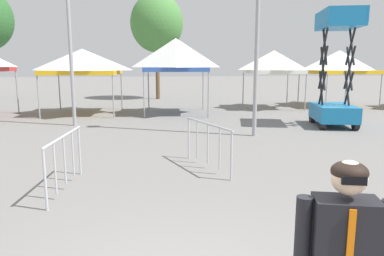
{
  "coord_description": "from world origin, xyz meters",
  "views": [
    {
      "loc": [
        -0.24,
        -3.05,
        2.39
      ],
      "look_at": [
        0.53,
        3.04,
        1.3
      ],
      "focal_mm": 33.55,
      "sensor_mm": 36.0,
      "label": 1
    }
  ],
  "objects_px": {
    "tree_behind_tents_center": "(157,23)",
    "crowd_barrier_near_person": "(208,137)",
    "canopy_tent_behind_right": "(82,62)",
    "scissor_lift": "(334,93)",
    "canopy_tent_far_right": "(339,62)",
    "crowd_barrier_mid_lot": "(64,152)",
    "canopy_tent_far_left": "(176,55)",
    "canopy_tent_center": "(274,62)"
  },
  "relations": [
    {
      "from": "scissor_lift",
      "to": "tree_behind_tents_center",
      "type": "bearing_deg",
      "value": 117.89
    },
    {
      "from": "canopy_tent_far_right",
      "to": "crowd_barrier_near_person",
      "type": "xyz_separation_m",
      "value": [
        -9.54,
        -11.57,
        -1.77
      ]
    },
    {
      "from": "canopy_tent_far_left",
      "to": "canopy_tent_center",
      "type": "bearing_deg",
      "value": 15.4
    },
    {
      "from": "tree_behind_tents_center",
      "to": "canopy_tent_far_right",
      "type": "bearing_deg",
      "value": -29.58
    },
    {
      "from": "canopy_tent_far_left",
      "to": "canopy_tent_center",
      "type": "height_order",
      "value": "canopy_tent_far_left"
    },
    {
      "from": "scissor_lift",
      "to": "crowd_barrier_near_person",
      "type": "height_order",
      "value": "scissor_lift"
    },
    {
      "from": "canopy_tent_center",
      "to": "crowd_barrier_mid_lot",
      "type": "bearing_deg",
      "value": -124.78
    },
    {
      "from": "canopy_tent_far_right",
      "to": "canopy_tent_center",
      "type": "bearing_deg",
      "value": -173.01
    },
    {
      "from": "canopy_tent_behind_right",
      "to": "crowd_barrier_mid_lot",
      "type": "bearing_deg",
      "value": -82.55
    },
    {
      "from": "canopy_tent_behind_right",
      "to": "canopy_tent_far_right",
      "type": "distance_m",
      "value": 14.04
    },
    {
      "from": "canopy_tent_far_right",
      "to": "canopy_tent_far_left",
      "type": "bearing_deg",
      "value": -168.13
    },
    {
      "from": "canopy_tent_far_right",
      "to": "crowd_barrier_near_person",
      "type": "distance_m",
      "value": 15.1
    },
    {
      "from": "canopy_tent_behind_right",
      "to": "canopy_tent_far_left",
      "type": "distance_m",
      "value": 4.52
    },
    {
      "from": "canopy_tent_behind_right",
      "to": "canopy_tent_far_right",
      "type": "xyz_separation_m",
      "value": [
        13.96,
        1.46,
        0.0
      ]
    },
    {
      "from": "crowd_barrier_mid_lot",
      "to": "tree_behind_tents_center",
      "type": "bearing_deg",
      "value": 82.7
    },
    {
      "from": "scissor_lift",
      "to": "crowd_barrier_mid_lot",
      "type": "xyz_separation_m",
      "value": [
        -8.81,
        -6.23,
        -0.55
      ]
    },
    {
      "from": "tree_behind_tents_center",
      "to": "crowd_barrier_near_person",
      "type": "bearing_deg",
      "value": -88.02
    },
    {
      "from": "canopy_tent_far_left",
      "to": "scissor_lift",
      "type": "height_order",
      "value": "scissor_lift"
    },
    {
      "from": "crowd_barrier_near_person",
      "to": "canopy_tent_center",
      "type": "bearing_deg",
      "value": 63.63
    },
    {
      "from": "canopy_tent_far_left",
      "to": "tree_behind_tents_center",
      "type": "bearing_deg",
      "value": 94.81
    },
    {
      "from": "canopy_tent_center",
      "to": "scissor_lift",
      "type": "xyz_separation_m",
      "value": [
        0.36,
        -5.94,
        -1.22
      ]
    },
    {
      "from": "crowd_barrier_near_person",
      "to": "crowd_barrier_mid_lot",
      "type": "bearing_deg",
      "value": -159.75
    },
    {
      "from": "scissor_lift",
      "to": "crowd_barrier_near_person",
      "type": "relative_size",
      "value": 2.2
    },
    {
      "from": "crowd_barrier_mid_lot",
      "to": "crowd_barrier_near_person",
      "type": "xyz_separation_m",
      "value": [
        2.96,
        1.09,
        0.0
      ]
    },
    {
      "from": "canopy_tent_behind_right",
      "to": "canopy_tent_center",
      "type": "xyz_separation_m",
      "value": [
        9.91,
        0.97,
        -0.0
      ]
    },
    {
      "from": "canopy_tent_behind_right",
      "to": "scissor_lift",
      "type": "distance_m",
      "value": 11.48
    },
    {
      "from": "canopy_tent_far_right",
      "to": "crowd_barrier_mid_lot",
      "type": "bearing_deg",
      "value": -134.61
    },
    {
      "from": "canopy_tent_far_left",
      "to": "crowd_barrier_mid_lot",
      "type": "distance_m",
      "value": 11.28
    },
    {
      "from": "canopy_tent_center",
      "to": "crowd_barrier_near_person",
      "type": "distance_m",
      "value": 12.49
    },
    {
      "from": "canopy_tent_far_left",
      "to": "crowd_barrier_mid_lot",
      "type": "bearing_deg",
      "value": -105.76
    },
    {
      "from": "canopy_tent_center",
      "to": "scissor_lift",
      "type": "relative_size",
      "value": 0.72
    },
    {
      "from": "canopy_tent_far_right",
      "to": "scissor_lift",
      "type": "xyz_separation_m",
      "value": [
        -3.69,
        -6.43,
        -1.22
      ]
    },
    {
      "from": "canopy_tent_far_left",
      "to": "canopy_tent_far_right",
      "type": "bearing_deg",
      "value": 11.87
    },
    {
      "from": "canopy_tent_far_left",
      "to": "canopy_tent_center",
      "type": "relative_size",
      "value": 1.16
    },
    {
      "from": "tree_behind_tents_center",
      "to": "crowd_barrier_mid_lot",
      "type": "relative_size",
      "value": 3.4
    },
    {
      "from": "canopy_tent_behind_right",
      "to": "tree_behind_tents_center",
      "type": "xyz_separation_m",
      "value": [
        3.82,
        7.22,
        2.61
      ]
    },
    {
      "from": "tree_behind_tents_center",
      "to": "scissor_lift",
      "type": "bearing_deg",
      "value": -62.11
    },
    {
      "from": "tree_behind_tents_center",
      "to": "canopy_tent_behind_right",
      "type": "bearing_deg",
      "value": -117.93
    },
    {
      "from": "crowd_barrier_mid_lot",
      "to": "canopy_tent_behind_right",
      "type": "bearing_deg",
      "value": 97.45
    },
    {
      "from": "tree_behind_tents_center",
      "to": "canopy_tent_far_left",
      "type": "bearing_deg",
      "value": -85.19
    },
    {
      "from": "canopy_tent_behind_right",
      "to": "tree_behind_tents_center",
      "type": "height_order",
      "value": "tree_behind_tents_center"
    },
    {
      "from": "tree_behind_tents_center",
      "to": "crowd_barrier_near_person",
      "type": "relative_size",
      "value": 3.57
    }
  ]
}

